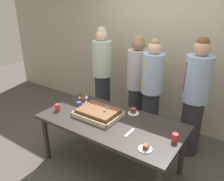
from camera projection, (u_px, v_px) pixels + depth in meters
name	position (u px, v px, depth m)	size (l,w,h in m)	color
ground_plane	(111.00, 165.00, 3.21)	(12.00, 12.00, 0.00)	#4C4742
interior_back_panel	(164.00, 42.00, 3.86)	(8.00, 0.12, 3.00)	#B2A893
party_table	(111.00, 126.00, 2.96)	(1.87, 0.94, 0.73)	#2D2826
sheet_cake	(98.00, 113.00, 3.03)	(0.58, 0.44, 0.12)	beige
plated_slice_near_left	(133.00, 112.00, 3.09)	(0.15, 0.15, 0.08)	white
plated_slice_near_right	(146.00, 148.00, 2.36)	(0.15, 0.15, 0.06)	white
plated_slice_far_left	(83.00, 97.00, 3.58)	(0.15, 0.15, 0.06)	white
plated_slice_far_right	(82.00, 101.00, 3.41)	(0.15, 0.15, 0.08)	white
drink_cup_nearest	(58.00, 108.00, 3.16)	(0.07, 0.07, 0.10)	red
drink_cup_middle	(175.00, 138.00, 2.48)	(0.07, 0.07, 0.10)	red
drink_cup_far_end	(79.00, 105.00, 3.23)	(0.07, 0.07, 0.10)	#2D5199
cake_server_utensil	(129.00, 133.00, 2.66)	(0.03, 0.20, 0.01)	silver
person_serving_front	(195.00, 97.00, 3.17)	(0.36, 0.36, 1.75)	#28282D
person_green_shirt_behind	(137.00, 84.00, 3.76)	(0.33, 0.33, 1.68)	#28282D
person_striped_tie_right	(102.00, 75.00, 4.09)	(0.35, 0.35, 1.76)	#28282D
person_far_right_suit	(151.00, 93.00, 3.36)	(0.31, 0.31, 1.69)	#28282D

